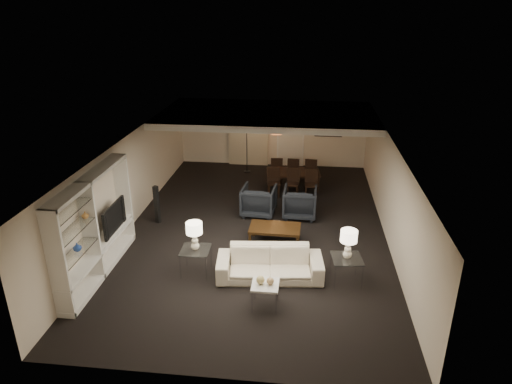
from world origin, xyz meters
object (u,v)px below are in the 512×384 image
(armchair_left, at_px, (259,201))
(vase_amber, at_px, (85,215))
(table_lamp_right, at_px, (348,244))
(floor_lamp, at_px, (247,149))
(coffee_table, at_px, (275,235))
(chair_nr, at_px, (311,184))
(chair_fm, at_px, (294,170))
(chair_nm, at_px, (292,183))
(chair_nl, at_px, (274,183))
(table_lamp_left, at_px, (195,236))
(pendant_light, at_px, (277,129))
(side_table_right, at_px, (346,270))
(dining_table, at_px, (293,180))
(side_table_left, at_px, (196,261))
(marble_table, at_px, (265,295))
(chair_fl, at_px, (277,169))
(armchair_right, at_px, (300,202))
(chair_fr, at_px, (311,170))
(sofa, at_px, (270,264))
(floor_speaker, at_px, (157,204))
(vase_blue, at_px, (77,247))
(television, at_px, (110,217))

(armchair_left, height_order, vase_amber, vase_amber)
(table_lamp_right, xyz_separation_m, vase_amber, (-5.59, -0.60, 0.69))
(armchair_left, height_order, floor_lamp, floor_lamp)
(coffee_table, bearing_deg, armchair_left, 109.44)
(chair_nr, xyz_separation_m, chair_fm, (-0.60, 1.30, 0.00))
(armchair_left, xyz_separation_m, chair_nm, (0.93, 1.46, 0.02))
(armchair_left, height_order, chair_nl, chair_nl)
(table_lamp_left, height_order, table_lamp_right, same)
(pendant_light, distance_m, side_table_right, 6.39)
(dining_table, relative_size, floor_lamp, 0.99)
(table_lamp_left, height_order, chair_nl, table_lamp_left)
(floor_lamp, bearing_deg, side_table_left, -92.29)
(marble_table, relative_size, chair_fl, 0.59)
(chair_nl, xyz_separation_m, chair_fl, (-0.00, 1.30, 0.00))
(vase_amber, bearing_deg, chair_nr, 48.04)
(armchair_right, xyz_separation_m, vase_amber, (-4.49, -3.90, 1.20))
(armchair_right, xyz_separation_m, chair_fl, (-0.87, 2.76, 0.02))
(chair_fl, bearing_deg, armchair_right, 102.20)
(side_table_left, height_order, table_lamp_left, table_lamp_left)
(dining_table, distance_m, chair_fr, 0.90)
(coffee_table, xyz_separation_m, side_table_left, (-1.70, -1.60, 0.07))
(table_lamp_left, xyz_separation_m, chair_fr, (2.63, 6.06, -0.49))
(table_lamp_left, distance_m, chair_fm, 6.41)
(sofa, distance_m, armchair_left, 3.36)
(table_lamp_left, xyz_separation_m, dining_table, (2.03, 5.41, -0.64))
(table_lamp_right, relative_size, floor_lamp, 0.38)
(floor_speaker, xyz_separation_m, chair_nm, (3.72, 2.30, -0.09))
(table_lamp_left, bearing_deg, armchair_right, 55.12)
(armchair_right, bearing_deg, sofa, 81.55)
(chair_fr, bearing_deg, coffee_table, 84.64)
(coffee_table, relative_size, vase_amber, 8.39)
(pendant_light, xyz_separation_m, armchair_right, (0.88, -2.56, -1.48))
(chair_fl, bearing_deg, chair_nr, 127.38)
(armchair_left, height_order, chair_nm, chair_nm)
(dining_table, height_order, chair_nm, chair_nm)
(armchair_left, height_order, table_lamp_right, table_lamp_right)
(coffee_table, bearing_deg, pendant_light, 93.70)
(chair_nl, bearing_deg, armchair_left, -110.57)
(coffee_table, bearing_deg, chair_fm, 85.78)
(vase_blue, xyz_separation_m, chair_fr, (4.81, 7.16, -0.69))
(chair_fl, bearing_deg, armchair_left, 77.87)
(sofa, bearing_deg, television, 167.77)
(chair_nm, relative_size, chair_fm, 1.00)
(pendant_light, relative_size, armchair_right, 0.54)
(chair_nr, bearing_deg, dining_table, 130.93)
(vase_amber, distance_m, chair_nr, 7.30)
(table_lamp_left, height_order, floor_speaker, table_lamp_left)
(television, bearing_deg, dining_table, -40.13)
(side_table_left, bearing_deg, sofa, 0.00)
(armchair_right, bearing_deg, coffee_table, 72.42)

